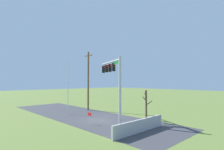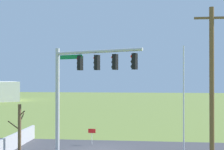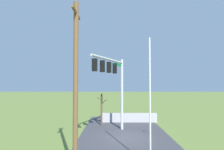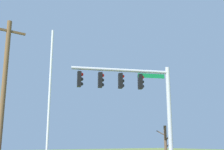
% 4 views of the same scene
% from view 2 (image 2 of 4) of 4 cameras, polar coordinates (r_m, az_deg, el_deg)
% --- Properties ---
extents(retaining_fence, '(0.20, 6.71, 1.11)m').
position_cam_2_polar(retaining_fence, '(22.83, -18.19, -12.06)').
color(retaining_fence, '#A8A8AD').
rests_on(retaining_fence, ground_plane).
extents(signal_mast, '(5.98, 2.75, 7.14)m').
position_cam_2_polar(signal_mast, '(19.07, -6.02, -0.50)').
color(signal_mast, '#B2B5BA').
rests_on(signal_mast, ground_plane).
extents(flagpole, '(0.10, 0.10, 7.36)m').
position_cam_2_polar(flagpole, '(20.90, 13.88, -4.48)').
color(flagpole, silver).
rests_on(flagpole, ground_plane).
extents(utility_pole, '(1.90, 0.26, 9.05)m').
position_cam_2_polar(utility_pole, '(17.03, 18.98, -1.96)').
color(utility_pole, brown).
rests_on(utility_pole, ground_plane).
extents(bare_tree, '(1.27, 1.02, 3.48)m').
position_cam_2_polar(bare_tree, '(19.12, -17.69, -10.52)').
color(bare_tree, brown).
rests_on(bare_tree, ground_plane).
extents(open_sign, '(0.56, 0.04, 1.22)m').
position_cam_2_polar(open_sign, '(22.66, -3.97, -11.26)').
color(open_sign, silver).
rests_on(open_sign, ground_plane).
extents(distant_building, '(10.71, 11.89, 4.24)m').
position_cam_2_polar(distant_building, '(69.54, -20.82, -2.96)').
color(distant_building, silver).
rests_on(distant_building, ground_plane).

